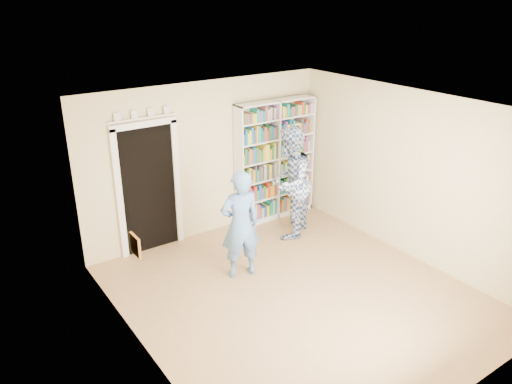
% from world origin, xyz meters
% --- Properties ---
extents(floor, '(5.00, 5.00, 0.00)m').
position_xyz_m(floor, '(0.00, 0.00, 0.00)').
color(floor, '#A47A4F').
rests_on(floor, ground).
extents(ceiling, '(5.00, 5.00, 0.00)m').
position_xyz_m(ceiling, '(0.00, 0.00, 2.70)').
color(ceiling, white).
rests_on(ceiling, wall_back).
extents(wall_back, '(4.50, 0.00, 4.50)m').
position_xyz_m(wall_back, '(0.00, 2.50, 1.35)').
color(wall_back, beige).
rests_on(wall_back, floor).
extents(wall_left, '(0.00, 5.00, 5.00)m').
position_xyz_m(wall_left, '(-2.25, 0.00, 1.35)').
color(wall_left, beige).
rests_on(wall_left, floor).
extents(wall_right, '(0.00, 5.00, 5.00)m').
position_xyz_m(wall_right, '(2.25, 0.00, 1.35)').
color(wall_right, beige).
rests_on(wall_right, floor).
extents(bookshelf, '(1.63, 0.31, 2.25)m').
position_xyz_m(bookshelf, '(1.35, 2.34, 1.14)').
color(bookshelf, white).
rests_on(bookshelf, floor).
extents(doorway, '(1.10, 0.08, 2.43)m').
position_xyz_m(doorway, '(-1.10, 2.48, 1.18)').
color(doorway, black).
rests_on(doorway, floor).
extents(wall_art, '(0.03, 0.25, 0.25)m').
position_xyz_m(wall_art, '(-2.23, 0.20, 1.40)').
color(wall_art, brown).
rests_on(wall_art, wall_left).
extents(man_blue, '(0.69, 0.53, 1.68)m').
position_xyz_m(man_blue, '(-0.35, 0.93, 0.84)').
color(man_blue, '#5885C5').
rests_on(man_blue, floor).
extents(man_plaid, '(1.21, 1.16, 1.97)m').
position_xyz_m(man_plaid, '(1.08, 1.56, 0.99)').
color(man_plaid, navy).
rests_on(man_plaid, floor).
extents(paper_sheet, '(0.21, 0.03, 0.29)m').
position_xyz_m(paper_sheet, '(1.24, 1.39, 0.98)').
color(paper_sheet, white).
rests_on(paper_sheet, man_plaid).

